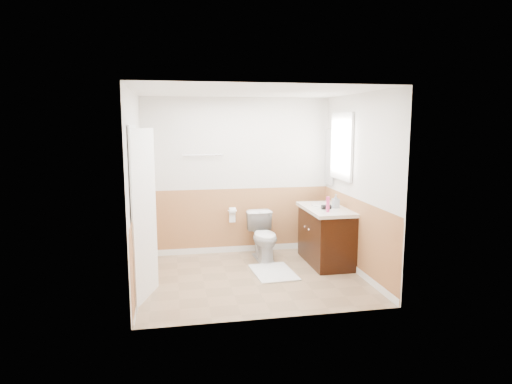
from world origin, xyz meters
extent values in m
plane|color=#8C7051|center=(0.00, 0.00, 0.00)|extent=(3.00, 3.00, 0.00)
plane|color=white|center=(0.00, 0.00, 2.50)|extent=(3.00, 3.00, 0.00)
plane|color=silver|center=(0.00, 1.30, 1.25)|extent=(3.00, 0.00, 3.00)
plane|color=silver|center=(0.00, -1.30, 1.25)|extent=(3.00, 0.00, 3.00)
plane|color=silver|center=(-1.50, 0.00, 1.25)|extent=(0.00, 3.00, 3.00)
plane|color=silver|center=(1.50, 0.00, 1.25)|extent=(0.00, 3.00, 3.00)
plane|color=#B57448|center=(0.00, 1.29, 0.50)|extent=(3.00, 0.00, 3.00)
plane|color=#B57448|center=(0.00, -1.29, 0.50)|extent=(3.00, 0.00, 3.00)
plane|color=#B57448|center=(-1.49, 0.00, 0.50)|extent=(0.00, 2.60, 2.60)
plane|color=#B57448|center=(1.49, 0.00, 0.50)|extent=(0.00, 2.60, 2.60)
imported|color=silver|center=(0.33, 0.81, 0.36)|extent=(0.45, 0.74, 0.73)
cube|color=silver|center=(0.33, 0.14, 0.01)|extent=(0.60, 0.83, 0.02)
cube|color=black|center=(1.21, 0.46, 0.40)|extent=(0.55, 1.10, 0.80)
sphere|color=silver|center=(0.91, 0.36, 0.55)|extent=(0.03, 0.03, 0.03)
sphere|color=silver|center=(0.91, 0.56, 0.55)|extent=(0.03, 0.03, 0.03)
cube|color=silver|center=(1.20, 0.46, 0.83)|extent=(0.60, 1.15, 0.05)
cylinder|color=silver|center=(1.21, 0.61, 0.86)|extent=(0.36, 0.36, 0.02)
cylinder|color=silver|center=(1.39, 0.61, 0.92)|extent=(0.02, 0.02, 0.14)
cylinder|color=#E73B7D|center=(1.11, 0.14, 0.96)|extent=(0.05, 0.05, 0.22)
imported|color=#8D959F|center=(1.33, 0.41, 0.95)|extent=(0.09, 0.10, 0.21)
cylinder|color=black|center=(1.16, 0.34, 0.89)|extent=(0.14, 0.07, 0.07)
cylinder|color=black|center=(1.13, 0.40, 0.86)|extent=(0.03, 0.03, 0.07)
cube|color=silver|center=(1.48, 1.10, 1.55)|extent=(0.02, 0.35, 0.90)
cube|color=white|center=(1.47, 0.59, 1.75)|extent=(0.04, 0.80, 1.00)
cube|color=white|center=(1.49, 0.59, 1.75)|extent=(0.01, 0.70, 0.90)
cube|color=white|center=(-1.40, -0.45, 1.02)|extent=(0.29, 0.78, 2.04)
cube|color=white|center=(-1.48, -0.45, 1.03)|extent=(0.02, 0.92, 2.10)
sphere|color=silver|center=(-1.34, -0.12, 0.95)|extent=(0.06, 0.06, 0.06)
cylinder|color=silver|center=(-0.55, 1.25, 1.60)|extent=(0.62, 0.02, 0.02)
cylinder|color=silver|center=(-0.10, 1.23, 0.70)|extent=(0.14, 0.02, 0.02)
cylinder|color=white|center=(-0.10, 1.23, 0.70)|extent=(0.10, 0.11, 0.11)
cube|color=white|center=(-0.10, 1.23, 0.59)|extent=(0.10, 0.01, 0.16)
camera|label=1|loc=(-1.06, -5.79, 2.11)|focal=31.48mm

